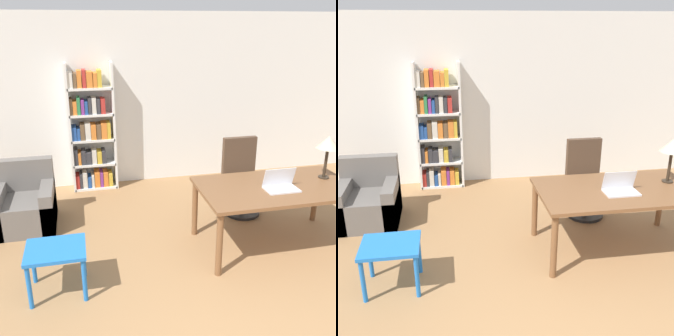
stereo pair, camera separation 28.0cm
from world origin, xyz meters
The scene contains 8 objects.
wall_back centered at (0.00, 4.53, 1.35)m, with size 8.00×0.06×2.70m.
desk centered at (1.02, 2.08, 0.68)m, with size 1.80×1.01×0.77m.
laptop centered at (1.01, 1.99, 0.82)m, with size 0.37×0.23×0.24m.
table_lamp centered at (1.69, 2.19, 1.20)m, with size 0.28×0.28×0.52m.
office_chair centered at (1.00, 3.02, 0.48)m, with size 0.50×0.50×1.05m.
side_table_blue centered at (-1.46, 1.74, 0.41)m, with size 0.57×0.48×0.49m.
armchair centered at (-1.93, 3.25, 0.28)m, with size 0.77×0.78×0.84m.
bookshelf centered at (-0.99, 4.34, 0.93)m, with size 0.70×0.28×1.99m.
Camera 1 is at (-1.14, -1.70, 2.53)m, focal length 42.00 mm.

